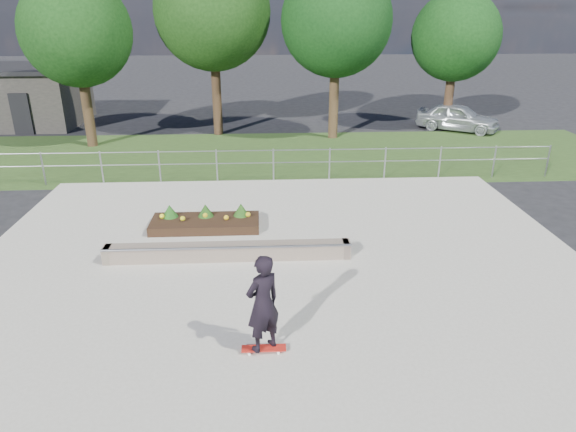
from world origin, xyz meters
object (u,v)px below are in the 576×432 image
object	(u,v)px
grind_ledge	(228,252)
skateboarder	(263,304)
parked_car	(458,117)
planter_bed	(205,221)

from	to	relation	value
grind_ledge	skateboarder	bearing A→B (deg)	-77.27
parked_car	skateboarder	bearing A→B (deg)	-177.02
grind_ledge	planter_bed	size ratio (longest dim) A/B	2.00
skateboarder	planter_bed	bearing A→B (deg)	105.44
planter_bed	skateboarder	size ratio (longest dim) A/B	1.56
grind_ledge	parked_car	world-z (taller)	parked_car
planter_bed	skateboarder	distance (m)	6.01
grind_ledge	parked_car	xyz separation A→B (m)	(10.74, 13.87, 0.42)
grind_ledge	planter_bed	distance (m)	2.16
grind_ledge	skateboarder	xyz separation A→B (m)	(0.84, -3.71, 0.79)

